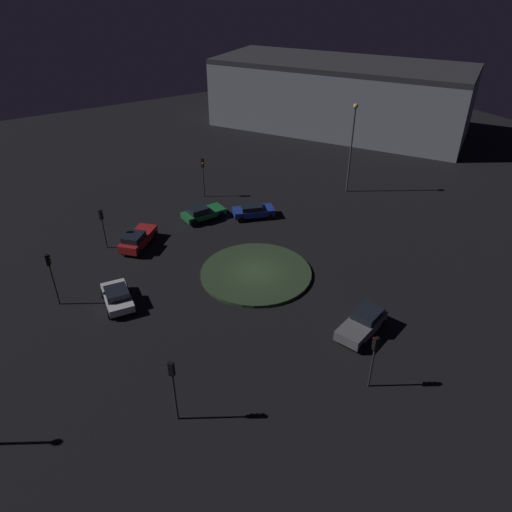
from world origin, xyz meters
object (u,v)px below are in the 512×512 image
at_px(car_white, 117,296).
at_px(streetlamp_northwest, 352,137).
at_px(traffic_light_south, 51,270).
at_px(traffic_light_southwest, 102,221).
at_px(store_building, 339,96).
at_px(traffic_light_southeast, 173,380).
at_px(car_blue, 253,211).
at_px(car_grey, 363,323).
at_px(car_green, 202,212).
at_px(traffic_light_west, 203,170).
at_px(traffic_light_east, 374,352).
at_px(car_red, 138,239).

xyz_separation_m(car_white, streetlamp_northwest, (-6.50, 28.14, 5.45)).
xyz_separation_m(car_white, traffic_light_south, (-2.36, -3.75, 2.39)).
bearing_deg(traffic_light_southwest, store_building, 71.29).
distance_m(traffic_light_southeast, streetlamp_northwest, 34.23).
distance_m(car_blue, traffic_light_south, 20.38).
bearing_deg(traffic_light_southwest, traffic_light_southeast, -47.01).
xyz_separation_m(car_grey, car_green, (-21.00, -1.91, -0.05)).
bearing_deg(traffic_light_west, traffic_light_east, 4.18).
relative_size(car_blue, traffic_light_east, 1.13).
bearing_deg(traffic_light_east, car_blue, -11.72).
distance_m(traffic_light_southwest, traffic_light_southeast, 20.73).
relative_size(car_blue, car_green, 1.03).
height_order(car_blue, traffic_light_west, traffic_light_west).
height_order(traffic_light_southwest, traffic_light_southeast, traffic_light_southeast).
xyz_separation_m(car_blue, traffic_light_southeast, (18.74, -16.50, 2.37)).
xyz_separation_m(car_grey, streetlamp_northwest, (-18.52, 14.72, 5.38)).
bearing_deg(streetlamp_northwest, traffic_light_west, -116.88).
relative_size(car_green, streetlamp_northwest, 0.44).
bearing_deg(car_grey, traffic_light_west, -109.70).
bearing_deg(car_white, traffic_light_southeast, -175.25).
relative_size(traffic_light_south, streetlamp_northwest, 0.46).
xyz_separation_m(car_blue, car_red, (-0.59, -11.79, 0.07)).
bearing_deg(store_building, streetlamp_northwest, 110.91).
xyz_separation_m(car_red, traffic_light_southwest, (-1.28, -2.46, 1.90)).
relative_size(car_grey, car_green, 1.08).
bearing_deg(car_blue, traffic_light_south, -147.70).
bearing_deg(car_grey, car_blue, -116.18).
bearing_deg(store_building, car_red, 83.14).
bearing_deg(traffic_light_southwest, car_green, 51.59).
height_order(car_green, streetlamp_northwest, streetlamp_northwest).
relative_size(traffic_light_southwest, streetlamp_northwest, 0.39).
height_order(traffic_light_south, traffic_light_southwest, traffic_light_south).
distance_m(traffic_light_south, streetlamp_northwest, 32.30).
distance_m(car_blue, store_building, 32.18).
xyz_separation_m(car_green, traffic_light_west, (-4.66, 2.55, 2.31)).
xyz_separation_m(car_green, streetlamp_northwest, (2.48, 16.63, 5.43)).
relative_size(traffic_light_south, traffic_light_southeast, 1.01).
bearing_deg(traffic_light_southeast, car_blue, 7.46).
bearing_deg(car_red, traffic_light_west, -11.12).
relative_size(traffic_light_west, store_building, 0.11).
height_order(car_blue, car_red, car_red).
distance_m(traffic_light_south, traffic_light_east, 23.12).
bearing_deg(traffic_light_southwest, car_grey, -11.31).
bearing_deg(traffic_light_south, car_red, 48.41).
height_order(traffic_light_south, traffic_light_southeast, traffic_light_south).
bearing_deg(traffic_light_west, traffic_light_southwest, -56.35).
xyz_separation_m(traffic_light_east, traffic_light_southeast, (-3.89, -10.86, 0.32)).
bearing_deg(car_white, car_green, -45.04).
relative_size(car_blue, traffic_light_west, 1.02).
bearing_deg(car_white, streetlamp_northwest, -69.99).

